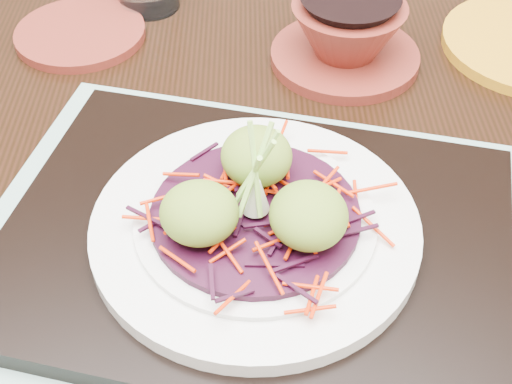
{
  "coord_description": "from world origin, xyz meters",
  "views": [
    {
      "loc": [
        0.11,
        -0.4,
        1.26
      ],
      "look_at": [
        0.09,
        0.03,
        0.84
      ],
      "focal_mm": 50.0,
      "sensor_mm": 36.0,
      "label": 1
    }
  ],
  "objects_px": {
    "serving_tray": "(255,241)",
    "terracotta_bowl_set": "(347,37)",
    "terracotta_side_plate": "(80,33)",
    "dining_table": "(273,254)",
    "white_plate": "(255,226)"
  },
  "relations": [
    {
      "from": "serving_tray",
      "to": "terracotta_side_plate",
      "type": "distance_m",
      "value": 0.41
    },
    {
      "from": "serving_tray",
      "to": "terracotta_side_plate",
      "type": "relative_size",
      "value": 2.72
    },
    {
      "from": "serving_tray",
      "to": "white_plate",
      "type": "relative_size",
      "value": 1.54
    },
    {
      "from": "dining_table",
      "to": "serving_tray",
      "type": "bearing_deg",
      "value": -103.09
    },
    {
      "from": "dining_table",
      "to": "white_plate",
      "type": "distance_m",
      "value": 0.16
    },
    {
      "from": "serving_tray",
      "to": "terracotta_bowl_set",
      "type": "xyz_separation_m",
      "value": [
        0.1,
        0.3,
        0.02
      ]
    },
    {
      "from": "serving_tray",
      "to": "terracotta_bowl_set",
      "type": "bearing_deg",
      "value": 83.94
    },
    {
      "from": "dining_table",
      "to": "serving_tray",
      "type": "relative_size",
      "value": 2.99
    },
    {
      "from": "dining_table",
      "to": "terracotta_side_plate",
      "type": "relative_size",
      "value": 8.12
    },
    {
      "from": "serving_tray",
      "to": "terracotta_side_plate",
      "type": "height_order",
      "value": "serving_tray"
    },
    {
      "from": "dining_table",
      "to": "white_plate",
      "type": "bearing_deg",
      "value": -103.09
    },
    {
      "from": "terracotta_bowl_set",
      "to": "white_plate",
      "type": "bearing_deg",
      "value": -107.79
    },
    {
      "from": "dining_table",
      "to": "white_plate",
      "type": "height_order",
      "value": "white_plate"
    },
    {
      "from": "white_plate",
      "to": "terracotta_bowl_set",
      "type": "relative_size",
      "value": 1.36
    },
    {
      "from": "white_plate",
      "to": "terracotta_side_plate",
      "type": "height_order",
      "value": "white_plate"
    }
  ]
}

